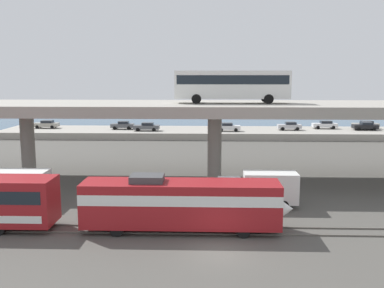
# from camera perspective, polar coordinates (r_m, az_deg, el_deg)

# --- Properties ---
(ground_plane) EXTENTS (260.00, 260.00, 0.00)m
(ground_plane) POSITION_cam_1_polar(r_m,az_deg,el_deg) (29.44, 3.48, -13.79)
(ground_plane) COLOR #4C4944
(rail_strip_near) EXTENTS (110.00, 0.12, 0.12)m
(rail_strip_near) POSITION_cam_1_polar(r_m,az_deg,el_deg) (32.43, 3.34, -11.49)
(rail_strip_near) COLOR #59544C
(rail_strip_near) RESTS_ON ground_plane
(rail_strip_far) EXTENTS (110.00, 0.12, 0.12)m
(rail_strip_far) POSITION_cam_1_polar(r_m,az_deg,el_deg) (33.86, 3.28, -10.59)
(rail_strip_far) COLOR #59544C
(rail_strip_far) RESTS_ON ground_plane
(train_locomotive) EXTENTS (15.32, 3.04, 4.18)m
(train_locomotive) POSITION_cam_1_polar(r_m,az_deg,el_deg) (32.49, -0.18, -7.47)
(train_locomotive) COLOR maroon
(train_locomotive) RESTS_ON ground_plane
(highway_overpass) EXTENTS (96.00, 11.94, 8.37)m
(highway_overpass) POSITION_cam_1_polar(r_m,az_deg,el_deg) (47.32, 2.95, 4.29)
(highway_overpass) COLOR #9E998E
(highway_overpass) RESTS_ON ground_plane
(transit_bus_on_overpass) EXTENTS (12.00, 2.68, 3.40)m
(transit_bus_on_overpass) POSITION_cam_1_polar(r_m,az_deg,el_deg) (47.22, 5.19, 7.75)
(transit_bus_on_overpass) COLOR silver
(transit_bus_on_overpass) RESTS_ON highway_overpass
(service_truck_west) EXTENTS (6.80, 2.46, 3.04)m
(service_truck_west) POSITION_cam_1_polar(r_m,az_deg,el_deg) (42.30, -22.11, -5.04)
(service_truck_west) COLOR black
(service_truck_west) RESTS_ON ground_plane
(service_truck_east) EXTENTS (6.80, 2.46, 3.04)m
(service_truck_east) POSITION_cam_1_polar(r_m,az_deg,el_deg) (38.93, 8.72, -5.65)
(service_truck_east) COLOR silver
(service_truck_east) RESTS_ON ground_plane
(pier_parking_lot) EXTENTS (78.01, 11.86, 1.23)m
(pier_parking_lot) POSITION_cam_1_polar(r_m,az_deg,el_deg) (82.86, 2.52, 1.44)
(pier_parking_lot) COLOR #9E998E
(pier_parking_lot) RESTS_ON ground_plane
(parked_car_0) EXTENTS (4.25, 1.93, 1.50)m
(parked_car_0) POSITION_cam_1_polar(r_m,az_deg,el_deg) (84.28, -8.91, 2.42)
(parked_car_0) COLOR #515459
(parked_car_0) RESTS_ON pier_parking_lot
(parked_car_1) EXTENTS (4.70, 1.98, 1.50)m
(parked_car_1) POSITION_cam_1_polar(r_m,az_deg,el_deg) (90.18, 21.42, 2.34)
(parked_car_1) COLOR #9E998C
(parked_car_1) RESTS_ON pier_parking_lot
(parked_car_2) EXTENTS (4.69, 1.99, 1.50)m
(parked_car_2) POSITION_cam_1_polar(r_m,az_deg,el_deg) (81.21, -5.84, 2.25)
(parked_car_2) COLOR #515459
(parked_car_2) RESTS_ON pier_parking_lot
(parked_car_3) EXTENTS (4.32, 1.88, 1.50)m
(parked_car_3) POSITION_cam_1_polar(r_m,az_deg,el_deg) (83.92, 12.44, 2.29)
(parked_car_3) COLOR #B7B7BC
(parked_car_3) RESTS_ON pier_parking_lot
(parked_car_4) EXTENTS (4.67, 2.00, 1.50)m
(parked_car_4) POSITION_cam_1_polar(r_m,az_deg,el_deg) (89.23, -18.21, 2.44)
(parked_car_4) COLOR #9E998C
(parked_car_4) RESTS_ON pier_parking_lot
(parked_car_5) EXTENTS (4.29, 1.89, 1.50)m
(parked_car_5) POSITION_cam_1_polar(r_m,az_deg,el_deg) (80.57, 4.66, 2.21)
(parked_car_5) COLOR silver
(parked_car_5) RESTS_ON pier_parking_lot
(parked_car_6) EXTENTS (4.46, 1.96, 1.50)m
(parked_car_6) POSITION_cam_1_polar(r_m,az_deg,el_deg) (87.85, 21.38, 2.18)
(parked_car_6) COLOR black
(parked_car_6) RESTS_ON pier_parking_lot
(parked_car_7) EXTENTS (4.61, 1.83, 1.50)m
(parked_car_7) POSITION_cam_1_polar(r_m,az_deg,el_deg) (87.68, 16.72, 2.40)
(parked_car_7) COLOR silver
(parked_car_7) RESTS_ON pier_parking_lot
(harbor_water) EXTENTS (140.00, 36.00, 0.01)m
(harbor_water) POSITION_cam_1_polar(r_m,az_deg,el_deg) (105.77, 2.41, 2.73)
(harbor_water) COLOR #385B7A
(harbor_water) RESTS_ON ground_plane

